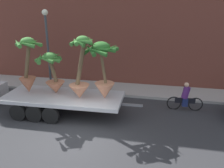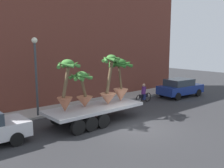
{
  "view_description": "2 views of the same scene",
  "coord_description": "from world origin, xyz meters",
  "px_view_note": "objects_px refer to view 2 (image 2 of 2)",
  "views": [
    {
      "loc": [
        3.19,
        -7.98,
        5.35
      ],
      "look_at": [
        0.99,
        2.58,
        1.63
      ],
      "focal_mm": 38.05,
      "sensor_mm": 36.0,
      "label": 1
    },
    {
      "loc": [
        -9.68,
        -9.35,
        4.57
      ],
      "look_at": [
        0.7,
        3.15,
        1.97
      ],
      "focal_mm": 39.95,
      "sensor_mm": 36.0,
      "label": 2
    }
  ],
  "objects_px": {
    "potted_palm_middle": "(109,85)",
    "street_lamp": "(36,66)",
    "potted_palm_rear": "(66,88)",
    "potted_palm_front": "(83,90)",
    "cyclist": "(144,94)",
    "parked_car": "(180,87)",
    "flatbed_trailer": "(91,111)",
    "potted_palm_extra": "(120,80)"
  },
  "relations": [
    {
      "from": "potted_palm_rear",
      "to": "potted_palm_front",
      "type": "distance_m",
      "value": 1.26
    },
    {
      "from": "flatbed_trailer",
      "to": "potted_palm_middle",
      "type": "height_order",
      "value": "potted_palm_middle"
    },
    {
      "from": "potted_palm_rear",
      "to": "potted_palm_front",
      "type": "relative_size",
      "value": 1.35
    },
    {
      "from": "flatbed_trailer",
      "to": "potted_palm_front",
      "type": "relative_size",
      "value": 3.31
    },
    {
      "from": "potted_palm_rear",
      "to": "potted_palm_middle",
      "type": "xyz_separation_m",
      "value": [
        2.8,
        -0.19,
        -0.09
      ]
    },
    {
      "from": "cyclist",
      "to": "street_lamp",
      "type": "height_order",
      "value": "street_lamp"
    },
    {
      "from": "potted_palm_rear",
      "to": "street_lamp",
      "type": "xyz_separation_m",
      "value": [
        -0.36,
        3.02,
        0.98
      ]
    },
    {
      "from": "street_lamp",
      "to": "flatbed_trailer",
      "type": "bearing_deg",
      "value": -58.23
    },
    {
      "from": "potted_palm_extra",
      "to": "street_lamp",
      "type": "relative_size",
      "value": 0.56
    },
    {
      "from": "potted_palm_extra",
      "to": "potted_palm_middle",
      "type": "bearing_deg",
      "value": -170.34
    },
    {
      "from": "potted_palm_front",
      "to": "potted_palm_extra",
      "type": "relative_size",
      "value": 0.76
    },
    {
      "from": "potted_palm_rear",
      "to": "cyclist",
      "type": "distance_m",
      "value": 8.12
    },
    {
      "from": "potted_palm_middle",
      "to": "cyclist",
      "type": "height_order",
      "value": "potted_palm_middle"
    },
    {
      "from": "flatbed_trailer",
      "to": "parked_car",
      "type": "bearing_deg",
      "value": 6.52
    },
    {
      "from": "potted_palm_rear",
      "to": "street_lamp",
      "type": "distance_m",
      "value": 3.2
    },
    {
      "from": "cyclist",
      "to": "street_lamp",
      "type": "bearing_deg",
      "value": 170.32
    },
    {
      "from": "potted_palm_extra",
      "to": "parked_car",
      "type": "xyz_separation_m",
      "value": [
        8.03,
        1.13,
        -1.53
      ]
    },
    {
      "from": "parked_car",
      "to": "street_lamp",
      "type": "relative_size",
      "value": 0.9
    },
    {
      "from": "potted_palm_middle",
      "to": "street_lamp",
      "type": "xyz_separation_m",
      "value": [
        -3.16,
        3.22,
        1.07
      ]
    },
    {
      "from": "potted_palm_front",
      "to": "street_lamp",
      "type": "xyz_separation_m",
      "value": [
        -1.57,
        2.81,
        1.24
      ]
    },
    {
      "from": "potted_palm_middle",
      "to": "potted_palm_extra",
      "type": "distance_m",
      "value": 1.08
    },
    {
      "from": "parked_car",
      "to": "potted_palm_extra",
      "type": "bearing_deg",
      "value": -172.0
    },
    {
      "from": "potted_palm_rear",
      "to": "street_lamp",
      "type": "relative_size",
      "value": 0.58
    },
    {
      "from": "flatbed_trailer",
      "to": "potted_palm_rear",
      "type": "xyz_separation_m",
      "value": [
        -1.55,
        0.07,
        1.48
      ]
    },
    {
      "from": "potted_palm_front",
      "to": "parked_car",
      "type": "distance_m",
      "value": 10.77
    },
    {
      "from": "potted_palm_front",
      "to": "cyclist",
      "type": "height_order",
      "value": "potted_palm_front"
    },
    {
      "from": "potted_palm_front",
      "to": "cyclist",
      "type": "xyz_separation_m",
      "value": [
        6.59,
        1.42,
        -1.32
      ]
    },
    {
      "from": "flatbed_trailer",
      "to": "street_lamp",
      "type": "distance_m",
      "value": 4.39
    },
    {
      "from": "potted_palm_middle",
      "to": "parked_car",
      "type": "height_order",
      "value": "potted_palm_middle"
    },
    {
      "from": "cyclist",
      "to": "flatbed_trailer",
      "type": "bearing_deg",
      "value": -164.79
    },
    {
      "from": "potted_palm_rear",
      "to": "cyclist",
      "type": "height_order",
      "value": "potted_palm_rear"
    },
    {
      "from": "potted_palm_front",
      "to": "potted_palm_extra",
      "type": "bearing_deg",
      "value": -4.95
    },
    {
      "from": "flatbed_trailer",
      "to": "potted_palm_front",
      "type": "bearing_deg",
      "value": 140.77
    },
    {
      "from": "potted_palm_middle",
      "to": "cyclist",
      "type": "relative_size",
      "value": 1.62
    },
    {
      "from": "potted_palm_extra",
      "to": "cyclist",
      "type": "xyz_separation_m",
      "value": [
        3.96,
        1.65,
        -1.69
      ]
    },
    {
      "from": "potted_palm_middle",
      "to": "potted_palm_extra",
      "type": "xyz_separation_m",
      "value": [
        1.04,
        0.18,
        0.2
      ]
    },
    {
      "from": "cyclist",
      "to": "potted_palm_front",
      "type": "bearing_deg",
      "value": -167.83
    },
    {
      "from": "street_lamp",
      "to": "parked_car",
      "type": "bearing_deg",
      "value": -8.87
    },
    {
      "from": "parked_car",
      "to": "street_lamp",
      "type": "xyz_separation_m",
      "value": [
        -12.24,
        1.91,
        2.4
      ]
    },
    {
      "from": "potted_palm_middle",
      "to": "street_lamp",
      "type": "height_order",
      "value": "street_lamp"
    },
    {
      "from": "cyclist",
      "to": "parked_car",
      "type": "relative_size",
      "value": 0.42
    },
    {
      "from": "parked_car",
      "to": "flatbed_trailer",
      "type": "bearing_deg",
      "value": -173.48
    }
  ]
}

